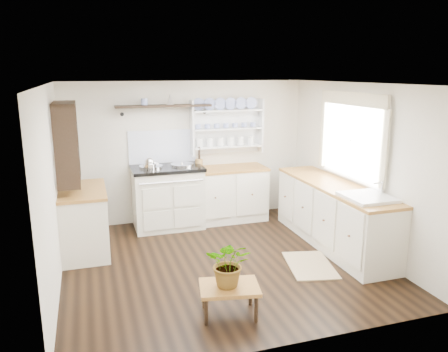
{
  "coord_description": "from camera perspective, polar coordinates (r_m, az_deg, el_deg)",
  "views": [
    {
      "loc": [
        -1.58,
        -5.09,
        2.44
      ],
      "look_at": [
        0.11,
        0.25,
        1.1
      ],
      "focal_mm": 35.0,
      "sensor_mm": 36.0,
      "label": 1
    }
  ],
  "objects": [
    {
      "name": "aga_cooker",
      "position": [
        7.03,
        -7.38,
        -2.65
      ],
      "size": [
        1.11,
        0.77,
        1.02
      ],
      "color": "beige",
      "rests_on": "floor"
    },
    {
      "name": "floor",
      "position": [
        5.86,
        -0.27,
        -11.14
      ],
      "size": [
        4.0,
        3.8,
        0.01
      ],
      "primitive_type": "cube",
      "color": "black",
      "rests_on": "ground"
    },
    {
      "name": "plate_rack",
      "position": [
        7.35,
        0.24,
        6.55
      ],
      "size": [
        1.2,
        0.22,
        0.9
      ],
      "color": "white",
      "rests_on": "wall_back"
    },
    {
      "name": "potted_plant",
      "position": [
        4.46,
        0.72,
        -11.3
      ],
      "size": [
        0.57,
        0.54,
        0.5
      ],
      "primitive_type": "imported",
      "rotation": [
        0.0,
        0.0,
        -0.45
      ],
      "color": "#3F7233",
      "rests_on": "center_table"
    },
    {
      "name": "utensil_crock",
      "position": [
        7.13,
        -3.3,
        1.63
      ],
      "size": [
        0.12,
        0.12,
        0.14
      ],
      "primitive_type": "cylinder",
      "color": "olive",
      "rests_on": "back_cabinets"
    },
    {
      "name": "ceiling",
      "position": [
        5.33,
        -0.3,
        11.95
      ],
      "size": [
        4.0,
        3.8,
        0.01
      ],
      "primitive_type": "cube",
      "color": "white",
      "rests_on": "wall_back"
    },
    {
      "name": "window",
      "position": [
        6.38,
        16.32,
        5.03
      ],
      "size": [
        0.08,
        1.55,
        1.22
      ],
      "color": "white",
      "rests_on": "wall_right"
    },
    {
      "name": "wall_back",
      "position": [
        7.28,
        -4.74,
        3.21
      ],
      "size": [
        4.0,
        0.02,
        2.3
      ],
      "primitive_type": "cube",
      "color": "beige",
      "rests_on": "ground"
    },
    {
      "name": "back_cabinets",
      "position": [
        7.31,
        0.49,
        -2.26
      ],
      "size": [
        1.27,
        0.63,
        0.9
      ],
      "color": "white",
      "rests_on": "floor"
    },
    {
      "name": "floor_rug",
      "position": [
        5.86,
        11.15,
        -11.35
      ],
      "size": [
        0.72,
        0.95,
        0.02
      ],
      "primitive_type": "cube",
      "rotation": [
        0.0,
        0.0,
        -0.22
      ],
      "color": "#977258",
      "rests_on": "floor"
    },
    {
      "name": "belfast_sink",
      "position": [
        5.76,
        18.15,
        -3.78
      ],
      "size": [
        0.55,
        0.6,
        0.45
      ],
      "color": "white",
      "rests_on": "right_cabinets"
    },
    {
      "name": "kettle",
      "position": [
        6.74,
        -9.67,
        1.33
      ],
      "size": [
        0.19,
        0.19,
        0.23
      ],
      "primitive_type": null,
      "color": "silver",
      "rests_on": "aga_cooker"
    },
    {
      "name": "left_shelving",
      "position": [
        6.06,
        -19.86,
        4.21
      ],
      "size": [
        0.28,
        0.8,
        1.05
      ],
      "primitive_type": "cube",
      "color": "black",
      "rests_on": "wall_left"
    },
    {
      "name": "high_shelf",
      "position": [
        6.99,
        -7.87,
        8.97
      ],
      "size": [
        1.5,
        0.29,
        0.16
      ],
      "color": "black",
      "rests_on": "wall_back"
    },
    {
      "name": "right_cabinets",
      "position": [
        6.45,
        14.08,
        -4.84
      ],
      "size": [
        0.62,
        2.43,
        0.9
      ],
      "color": "white",
      "rests_on": "floor"
    },
    {
      "name": "wall_left",
      "position": [
        5.27,
        -21.56,
        -1.69
      ],
      "size": [
        0.02,
        3.8,
        2.3
      ],
      "primitive_type": "cube",
      "color": "beige",
      "rests_on": "ground"
    },
    {
      "name": "center_table",
      "position": [
        4.59,
        0.71,
        -14.62
      ],
      "size": [
        0.67,
        0.53,
        0.32
      ],
      "rotation": [
        0.0,
        0.0,
        -0.19
      ],
      "color": "brown",
      "rests_on": "floor"
    },
    {
      "name": "left_cabinets",
      "position": [
        6.31,
        -17.8,
        -5.5
      ],
      "size": [
        0.62,
        1.13,
        0.9
      ],
      "color": "white",
      "rests_on": "floor"
    },
    {
      "name": "wall_right",
      "position": [
        6.35,
        17.21,
        1.14
      ],
      "size": [
        0.02,
        3.8,
        2.3
      ],
      "primitive_type": "cube",
      "color": "beige",
      "rests_on": "ground"
    }
  ]
}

